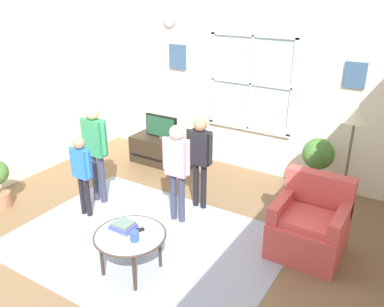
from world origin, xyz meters
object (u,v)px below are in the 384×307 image
cup (135,236)px  potted_plant_by_window (317,163)px  person_green_shirt (95,143)px  armchair (310,226)px  television (161,127)px  person_blue_shirt (82,168)px  book_stack (123,226)px  tv_stand (162,151)px  coffee_table (130,237)px  floor_lamp (354,125)px  remote_near_books (138,231)px  person_pink_shirt (177,163)px  person_black_shirt (200,153)px

cup → potted_plant_by_window: potted_plant_by_window is taller
person_green_shirt → armchair: bearing=7.8°
television → armchair: size_ratio=0.68×
person_blue_shirt → person_green_shirt: 0.43m
book_stack → tv_stand: bearing=117.1°
coffee_table → floor_lamp: floor_lamp is taller
remote_near_books → person_pink_shirt: (-0.17, 1.00, 0.34)m
tv_stand → armchair: (2.81, -1.11, 0.10)m
cup → person_green_shirt: bearing=145.7°
book_stack → floor_lamp: floor_lamp is taller
person_black_shirt → tv_stand: bearing=144.6°
person_pink_shirt → person_blue_shirt: size_ratio=1.19×
person_pink_shirt → person_black_shirt: (0.06, 0.44, -0.01)m
person_blue_shirt → floor_lamp: 3.32m
remote_near_books → person_black_shirt: size_ratio=0.11×
person_blue_shirt → armchair: bearing=15.6°
cup → book_stack: bearing=156.1°
tv_stand → person_blue_shirt: person_blue_shirt is taller
tv_stand → television: bearing=-90.0°
person_pink_shirt → person_black_shirt: 0.44m
book_stack → potted_plant_by_window: potted_plant_by_window is taller
person_blue_shirt → person_black_shirt: person_black_shirt is taller
tv_stand → floor_lamp: (2.98, -0.32, 1.09)m
television → tv_stand: bearing=90.0°
tv_stand → potted_plant_by_window: 2.53m
person_black_shirt → potted_plant_by_window: 1.67m
coffee_table → floor_lamp: (1.64, 2.10, 0.89)m
coffee_table → remote_near_books: 0.10m
armchair → cup: armchair is taller
tv_stand → coffee_table: 2.78m
television → person_blue_shirt: size_ratio=0.54×
book_stack → person_green_shirt: (-1.22, 0.89, 0.38)m
person_pink_shirt → cup: bearing=-77.7°
person_pink_shirt → potted_plant_by_window: size_ratio=1.46×
person_blue_shirt → tv_stand: bearing=93.4°
armchair → remote_near_books: size_ratio=6.21×
cup → floor_lamp: (1.53, 2.16, 0.81)m
person_pink_shirt → person_blue_shirt: person_pink_shirt is taller
remote_near_books → cup: bearing=-61.5°
remote_near_books → person_blue_shirt: bearing=159.2°
coffee_table → cup: cup is taller
television → remote_near_books: television is taller
remote_near_books → person_blue_shirt: person_blue_shirt is taller
remote_near_books → potted_plant_by_window: potted_plant_by_window is taller
remote_near_books → person_green_shirt: (-1.38, 0.85, 0.40)m
television → person_blue_shirt: 1.86m
television → potted_plant_by_window: (2.51, 0.18, -0.13)m
television → person_black_shirt: bearing=-35.3°
book_stack → person_green_shirt: bearing=143.9°
cup → person_pink_shirt: person_pink_shirt is taller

